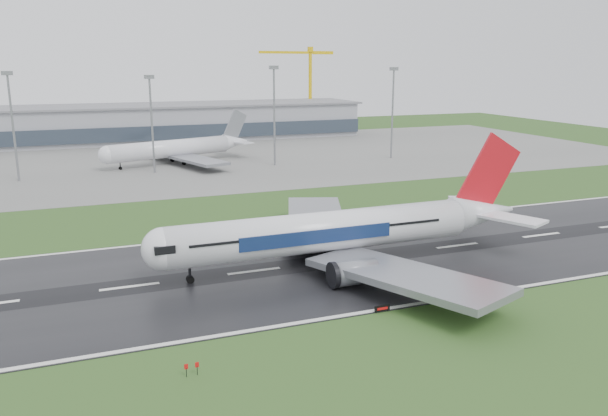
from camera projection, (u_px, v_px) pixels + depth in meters
name	position (u px, v px, depth m)	size (l,w,h in m)	color
ground	(130.00, 287.00, 92.88)	(520.00, 520.00, 0.00)	#27491A
runway	(130.00, 287.00, 92.87)	(400.00, 45.00, 0.10)	black
apron	(95.00, 164.00, 206.31)	(400.00, 130.00, 0.08)	slate
terminal	(88.00, 125.00, 259.01)	(240.00, 36.00, 15.00)	gray
main_airliner	(349.00, 205.00, 101.70)	(68.97, 65.69, 20.36)	white
parked_airliner	(176.00, 139.00, 205.02)	(57.28, 53.33, 16.79)	silver
tower_crane	(310.00, 89.00, 307.40)	(42.13, 2.30, 41.80)	#E5B609
runway_sign	(382.00, 309.00, 83.44)	(2.30, 0.26, 1.04)	black
floodmast_2	(13.00, 129.00, 172.35)	(0.64, 0.64, 30.35)	gray
floodmast_3	(152.00, 127.00, 186.06)	(0.64, 0.64, 29.01)	gray
floodmast_4	(274.00, 118.00, 199.63)	(0.64, 0.64, 31.70)	gray
floodmast_5	(392.00, 115.00, 215.18)	(0.64, 0.64, 31.13)	gray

